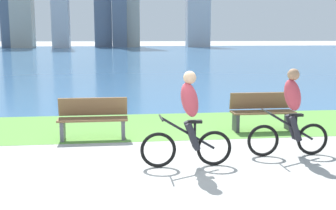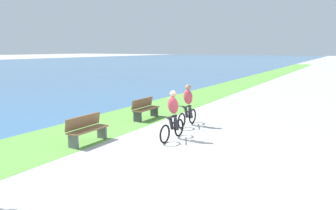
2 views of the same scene
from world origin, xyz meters
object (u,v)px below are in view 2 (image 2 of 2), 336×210
at_px(cyclist_trailing, 188,105).
at_px(bench_far_along_path, 145,109).
at_px(bench_near_path, 87,129).
at_px(cyclist_lead, 173,115).

height_order(cyclist_trailing, bench_far_along_path, cyclist_trailing).
xyz_separation_m(bench_near_path, bench_far_along_path, (3.95, 0.39, 0.00)).
bearing_deg(cyclist_lead, cyclist_trailing, 12.34).
bearing_deg(cyclist_trailing, cyclist_lead, -167.66).
xyz_separation_m(cyclist_trailing, bench_near_path, (-3.75, 1.77, -0.38)).
height_order(bench_near_path, bench_far_along_path, same).
relative_size(cyclist_trailing, bench_near_path, 1.10).
xyz_separation_m(cyclist_trailing, bench_far_along_path, (0.21, 2.17, -0.38)).
bearing_deg(cyclist_lead, bench_near_path, 128.15).
height_order(cyclist_trailing, bench_near_path, cyclist_trailing).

